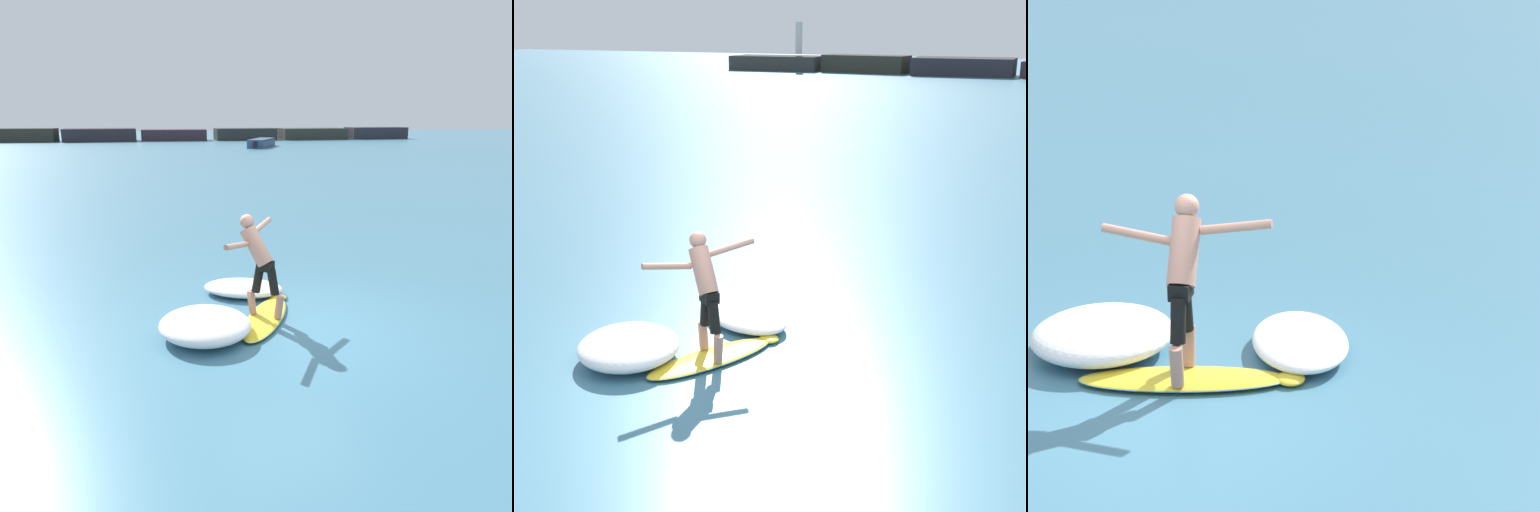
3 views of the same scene
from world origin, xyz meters
TOP-DOWN VIEW (x-y plane):
  - ground_plane at (0.00, 0.00)m, footprint 200.00×200.00m
  - rock_jetty_breakwater at (-0.81, 62.00)m, footprint 66.46×5.25m
  - surfboard at (-0.46, 0.44)m, footprint 1.45×2.21m
  - surfer at (-0.59, 0.49)m, footprint 1.09×1.44m
  - fishing_boat_near_jetty at (8.91, 46.76)m, footprint 4.12×7.04m
  - wave_foam_at_tail at (-0.63, 1.77)m, footprint 1.82×1.48m
  - wave_foam_at_nose at (-1.55, -0.06)m, footprint 1.99×2.03m

SIDE VIEW (x-z plane):
  - ground_plane at x=0.00m, z-range 0.00..0.00m
  - surfboard at x=-0.46m, z-range -0.07..0.16m
  - wave_foam_at_tail at x=-0.63m, z-range 0.00..0.25m
  - wave_foam_at_nose at x=-1.55m, z-range 0.00..0.40m
  - fishing_boat_near_jetty at x=8.91m, z-range 0.03..0.90m
  - rock_jetty_breakwater at x=-0.81m, z-range -1.62..3.19m
  - surfer at x=-0.59m, z-range 0.26..2.01m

